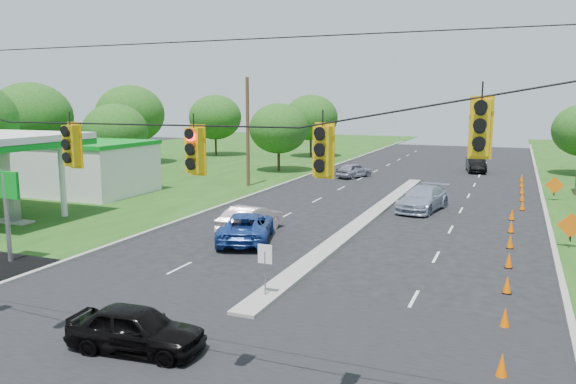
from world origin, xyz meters
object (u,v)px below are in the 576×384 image
at_px(gas_station, 56,162).
at_px(black_sedan, 136,329).
at_px(white_sedan, 251,219).
at_px(blue_pickup, 246,227).

relative_size(gas_station, black_sedan, 4.89).
height_order(black_sedan, white_sedan, white_sedan).
distance_m(black_sedan, white_sedan, 14.78).
bearing_deg(blue_pickup, white_sedan, -91.10).
distance_m(gas_station, black_sedan, 29.50).
relative_size(gas_station, white_sedan, 4.29).
relative_size(black_sedan, blue_pickup, 0.74).
height_order(black_sedan, blue_pickup, blue_pickup).
bearing_deg(white_sedan, gas_station, -9.39).
xyz_separation_m(gas_station, black_sedan, (22.00, -19.56, -1.89)).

